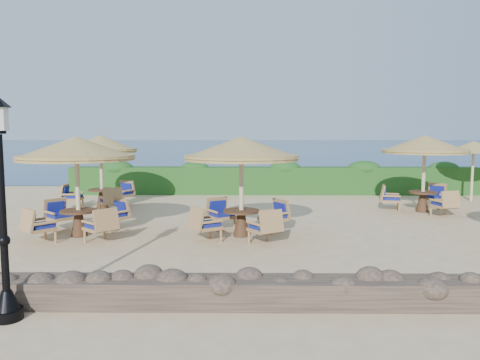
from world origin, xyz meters
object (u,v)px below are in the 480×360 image
cafe_set_4 (424,156)px  cafe_set_0 (77,166)px  lamp_post (3,217)px  cafe_set_1 (241,166)px  cafe_set_3 (101,157)px  extra_parasol (474,147)px

cafe_set_4 → cafe_set_0: bearing=-159.7°
lamp_post → cafe_set_4: (9.69, 9.46, 0.38)m
cafe_set_1 → cafe_set_3: same height
extra_parasol → cafe_set_3: bearing=-172.1°
cafe_set_0 → cafe_set_1: same height
cafe_set_0 → cafe_set_1: 4.33m
extra_parasol → cafe_set_0: bearing=-154.4°
extra_parasol → cafe_set_4: size_ratio=0.83×
lamp_post → cafe_set_3: (-1.65, 10.02, 0.31)m
lamp_post → cafe_set_0: size_ratio=1.08×
cafe_set_0 → cafe_set_3: 4.55m
cafe_set_0 → cafe_set_4: size_ratio=1.05×
extra_parasol → lamp_post: bearing=-136.4°
extra_parasol → cafe_set_3: (-14.25, -1.98, -0.31)m
cafe_set_1 → cafe_set_4: bearing=31.7°
cafe_set_3 → extra_parasol: bearing=7.9°
cafe_set_1 → extra_parasol: bearing=35.0°
cafe_set_1 → cafe_set_4: 7.36m
cafe_set_4 → cafe_set_1: bearing=-148.3°
cafe_set_3 → cafe_set_4: same height
cafe_set_3 → cafe_set_4: (11.34, -0.57, 0.08)m
cafe_set_0 → cafe_set_1: size_ratio=1.00×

